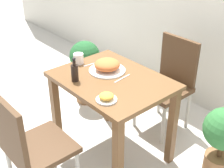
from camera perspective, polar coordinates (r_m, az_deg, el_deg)
name	(u,v)px	position (r m, az deg, el deg)	size (l,w,h in m)	color
ground_plane	(112,152)	(2.84, 0.00, -12.26)	(16.00, 16.00, 0.00)	beige
dining_table	(112,93)	(2.48, 0.00, -1.69)	(0.90, 0.69, 0.74)	brown
chair_near	(29,144)	(2.22, -14.92, -10.59)	(0.42, 0.42, 0.88)	#4C331E
chair_far	(169,80)	(2.95, 10.44, 0.76)	(0.42, 0.42, 0.88)	#4C331E
food_plate	(107,66)	(2.51, -0.90, 3.34)	(0.30, 0.30, 0.10)	white
side_plate	(106,97)	(2.12, -1.02, -2.48)	(0.15, 0.15, 0.06)	white
drink_cup	(79,59)	(2.65, -6.14, 4.64)	(0.08, 0.08, 0.09)	white
sauce_bottle	(75,72)	(2.36, -6.84, 2.20)	(0.06, 0.06, 0.19)	black
fork_utensil	(94,63)	(2.65, -3.38, 3.77)	(0.03, 0.20, 0.00)	silver
spoon_utensil	(122,78)	(2.41, 1.85, 1.01)	(0.03, 0.18, 0.00)	silver
potted_plant_left	(85,67)	(3.34, -4.91, 3.18)	(0.32, 0.32, 0.70)	brown
potted_plant_right	(222,141)	(2.43, 19.50, -9.87)	(0.31, 0.31, 0.68)	brown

